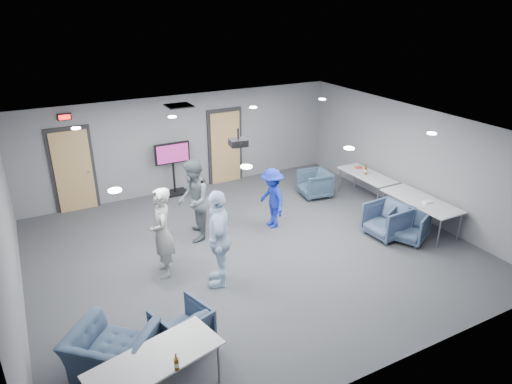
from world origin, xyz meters
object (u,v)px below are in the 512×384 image
person_d (272,198)px  chair_front_b (112,353)px  tv_stand (173,166)px  projector (238,142)px  table_front_left (155,361)px  person_b (193,201)px  table_right_b (421,202)px  chair_right_c (408,225)px  bottle_right (366,171)px  bottle_front (177,364)px  person_a (162,233)px  chair_right_b (387,220)px  chair_front_a (182,328)px  table_right_a (367,176)px  chair_right_a (315,184)px  person_c (219,238)px

person_d → chair_front_b: bearing=-54.1°
tv_stand → projector: bearing=-84.8°
projector → table_front_left: bearing=-122.5°
person_b → table_right_b: (4.88, -2.01, -0.25)m
chair_right_c → person_b: bearing=-145.3°
person_d → bottle_right: bearing=95.4°
bottle_front → projector: (2.63, 3.57, 1.58)m
person_a → tv_stand: size_ratio=1.23×
person_b → table_front_left: 4.58m
chair_right_b → chair_front_b: bearing=-81.9°
bottle_right → bottle_front: bearing=-147.4°
person_b → projector: size_ratio=4.85×
table_front_left → bottle_right: (6.92, 3.97, 0.15)m
bottle_front → bottle_right: bottle_right is taller
table_front_left → bottle_front: size_ratio=7.38×
chair_front_a → person_a: bearing=-117.8°
chair_front_a → projector: size_ratio=2.03×
chair_front_b → bottle_front: size_ratio=4.41×
table_front_left → tv_stand: (2.50, 6.75, 0.16)m
table_right_a → table_right_b: 1.90m
chair_front_a → chair_right_b: bearing=175.8°
person_a → table_front_left: bearing=-6.8°
chair_right_a → chair_front_b: 7.46m
bottle_front → bottle_right: bearing=32.6°
chair_right_b → table_right_b: chair_right_b is taller
person_a → person_c: person_c is taller
person_a → chair_right_a: person_a is taller
table_right_a → projector: bearing=99.7°
bottle_front → projector: projector is taller
person_a → chair_front_a: person_a is taller
tv_stand → person_b: bearing=-98.8°
chair_right_a → table_front_left: (-5.87, -4.79, 0.32)m
person_b → table_right_a: person_b is taller
bottle_right → tv_stand: 5.22m
person_d → chair_right_c: person_d is taller
chair_right_c → chair_front_b: (-6.75, -0.95, 0.00)m
bottle_right → chair_right_b: bearing=-116.0°
person_c → chair_right_a: 4.80m
chair_front_b → projector: (3.25, 2.46, 2.03)m
person_c → table_right_a: (5.09, 1.77, -0.28)m
person_c → table_right_b: 5.10m
chair_right_b → bottle_front: bearing=-70.8°
person_b → person_c: size_ratio=0.97×
person_b → person_d: bearing=102.5°
person_b → chair_right_a: 3.89m
projector → table_right_b: bearing=-7.5°
person_b → chair_right_a: bearing=122.5°
person_a → person_c: bearing=59.2°
projector → person_d: bearing=33.8°
chair_front_a → bottle_right: bearing=-171.0°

